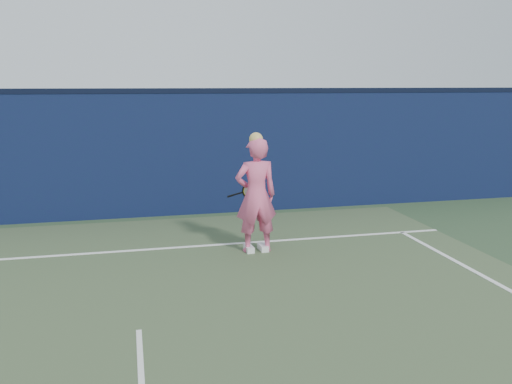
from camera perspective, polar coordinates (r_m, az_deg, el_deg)
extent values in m
plane|color=#2D492D|center=(5.44, -11.99, -18.59)|extent=(80.00, 80.00, 0.00)
cube|color=#0C1B38|center=(11.32, -13.10, 3.73)|extent=(24.00, 0.40, 2.50)
cube|color=black|center=(11.23, -13.40, 10.32)|extent=(24.00, 0.42, 0.10)
imported|color=#EC5B8A|center=(8.67, 0.00, -0.37)|extent=(0.70, 0.47, 1.86)
sphere|color=#DAB961|center=(8.53, 0.00, 5.56)|extent=(0.22, 0.22, 0.22)
cube|color=white|center=(8.93, 0.75, -5.88)|extent=(0.13, 0.28, 0.10)
cube|color=white|center=(8.86, -0.75, -6.00)|extent=(0.13, 0.28, 0.10)
torus|color=black|center=(9.05, -0.65, 0.14)|extent=(0.28, 0.08, 0.28)
torus|color=#D0EB16|center=(9.05, -0.65, 0.14)|extent=(0.23, 0.05, 0.23)
cylinder|color=beige|center=(9.05, -0.65, 0.14)|extent=(0.23, 0.05, 0.23)
cylinder|color=black|center=(9.07, -1.97, -0.19)|extent=(0.25, 0.05, 0.09)
cylinder|color=black|center=(9.09, -2.71, -0.41)|extent=(0.12, 0.04, 0.06)
cube|color=white|center=(9.13, -12.65, -6.01)|extent=(11.00, 0.08, 0.01)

